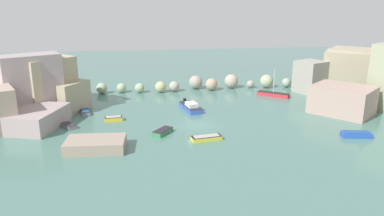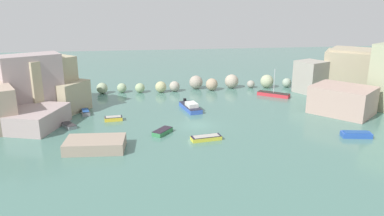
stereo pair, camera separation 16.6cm
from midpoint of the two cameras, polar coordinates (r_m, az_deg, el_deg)
The scene contains 13 objects.
cove_water at distance 52.10m, azimuth 0.71°, elevation -2.64°, with size 160.00×160.00×0.00m, color slate.
cliff_headland_left at distance 62.37m, azimuth -24.17°, elevation 2.11°, with size 23.92×23.08×9.21m.
cliff_headland_right at distance 72.02m, azimuth 25.44°, elevation 4.34°, with size 23.97×24.17×10.25m.
rock_breakwater at distance 72.17m, azimuth 1.80°, elevation 3.69°, with size 37.60×4.33×2.69m.
stone_dock at distance 45.09m, azimuth -14.54°, elevation -5.39°, with size 6.77×4.13×1.31m, color #A08D7A.
moored_boat_0 at distance 68.97m, azimuth 12.16°, elevation 2.06°, with size 5.39×4.64×4.94m.
moored_boat_1 at distance 59.18m, azimuth -15.96°, elevation -0.61°, with size 1.69×2.83×0.62m.
moored_boat_2 at distance 55.11m, azimuth -11.93°, elevation -1.57°, with size 2.61×1.41×0.62m.
moored_boat_3 at distance 46.72m, azimuth 2.10°, elevation -4.55°, with size 3.94×1.85×0.57m.
moored_boat_4 at distance 48.95m, azimuth -4.58°, elevation -3.59°, with size 2.87×3.20×0.60m.
moored_boat_5 at distance 59.07m, azimuth -0.30°, elevation 0.18°, with size 3.08×6.09×1.30m.
moored_boat_6 at distance 52.06m, azimuth 23.60°, elevation -3.68°, with size 3.85×2.07×0.70m.
moored_boat_7 at distance 53.87m, azimuth -18.27°, elevation -2.57°, with size 2.39×2.83×0.50m.
Camera 1 is at (-7.66, -48.66, 16.96)m, focal length 35.11 mm.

